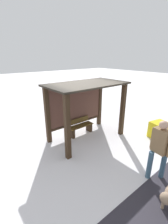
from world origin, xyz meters
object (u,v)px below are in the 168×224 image
at_px(bus_shelter, 83,99).
at_px(bench_left_inside, 80,127).
at_px(person_walking, 160,146).
at_px(grit_bin, 158,130).

relative_size(bus_shelter, bench_left_inside, 2.69).
bearing_deg(person_walking, bench_left_inside, 90.44).
bearing_deg(person_walking, grit_bin, 25.51).
relative_size(bench_left_inside, grit_bin, 1.67).
bearing_deg(bench_left_inside, person_walking, -89.56).
height_order(bench_left_inside, grit_bin, bench_left_inside).
distance_m(bus_shelter, grit_bin, 3.53).
distance_m(bus_shelter, bench_left_inside, 1.35).
bearing_deg(person_walking, bus_shelter, 90.46).
distance_m(person_walking, grit_bin, 2.76).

